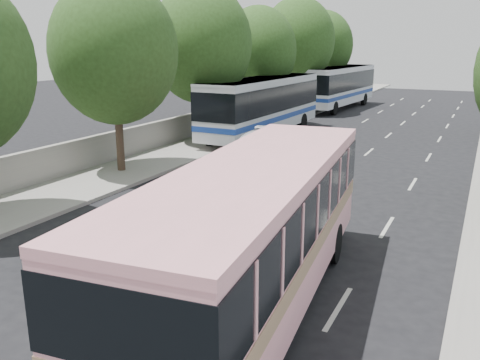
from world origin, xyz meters
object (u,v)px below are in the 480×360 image
Objects in this scene: pink_taxi at (253,166)px; white_pickup at (257,152)px; tour_coach_rear at (339,84)px; pink_bus at (256,221)px; tour_coach_front at (263,102)px.

white_pickup is at bearing 103.49° from pink_taxi.
pink_taxi is 0.82× the size of white_pickup.
pink_taxi is at bearing -77.91° from tour_coach_rear.
pink_bus is 13.37m from white_pickup.
pink_taxi is 0.38× the size of tour_coach_rear.
tour_coach_rear is (0.34, 16.99, 0.03)m from tour_coach_front.
tour_coach_rear is at bearing 91.42° from white_pickup.
tour_coach_front is at bearing 107.42° from pink_bus.
white_pickup is at bearing -66.65° from tour_coach_front.
tour_coach_front is (-8.77, 20.51, 0.15)m from pink_bus.
tour_coach_rear is at bearing 90.31° from tour_coach_front.
pink_taxi is at bearing -67.07° from tour_coach_front.
pink_taxi is 11.85m from tour_coach_front.
white_pickup is (-5.42, 12.16, -1.26)m from pink_bus.
pink_bus is 0.84× the size of tour_coach_rear.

